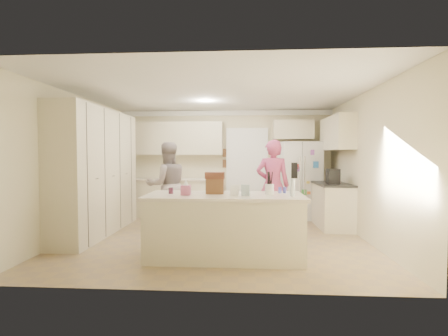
# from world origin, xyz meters

# --- Properties ---
(floor) EXTENTS (5.20, 4.60, 0.02)m
(floor) POSITION_xyz_m (0.00, 0.00, -0.01)
(floor) COLOR #957B51
(floor) RESTS_ON ground
(ceiling) EXTENTS (5.20, 4.60, 0.02)m
(ceiling) POSITION_xyz_m (0.00, 0.00, 2.61)
(ceiling) COLOR white
(ceiling) RESTS_ON wall_back
(wall_back) EXTENTS (5.20, 0.02, 2.60)m
(wall_back) POSITION_xyz_m (0.00, 2.31, 1.30)
(wall_back) COLOR beige
(wall_back) RESTS_ON ground
(wall_front) EXTENTS (5.20, 0.02, 2.60)m
(wall_front) POSITION_xyz_m (0.00, -2.31, 1.30)
(wall_front) COLOR beige
(wall_front) RESTS_ON ground
(wall_left) EXTENTS (0.02, 4.60, 2.60)m
(wall_left) POSITION_xyz_m (-2.61, 0.00, 1.30)
(wall_left) COLOR beige
(wall_left) RESTS_ON ground
(wall_right) EXTENTS (0.02, 4.60, 2.60)m
(wall_right) POSITION_xyz_m (2.61, 0.00, 1.30)
(wall_right) COLOR beige
(wall_right) RESTS_ON ground
(crown_back) EXTENTS (5.20, 0.08, 0.12)m
(crown_back) POSITION_xyz_m (0.00, 2.26, 2.53)
(crown_back) COLOR white
(crown_back) RESTS_ON wall_back
(pantry_bank) EXTENTS (0.60, 2.60, 2.35)m
(pantry_bank) POSITION_xyz_m (-2.30, 0.20, 1.18)
(pantry_bank) COLOR beige
(pantry_bank) RESTS_ON floor
(back_base_cab) EXTENTS (2.20, 0.60, 0.88)m
(back_base_cab) POSITION_xyz_m (-1.15, 2.00, 0.44)
(back_base_cab) COLOR beige
(back_base_cab) RESTS_ON floor
(back_countertop) EXTENTS (2.24, 0.63, 0.04)m
(back_countertop) POSITION_xyz_m (-1.15, 1.99, 0.90)
(back_countertop) COLOR beige
(back_countertop) RESTS_ON back_base_cab
(back_upper_cab) EXTENTS (2.20, 0.35, 0.80)m
(back_upper_cab) POSITION_xyz_m (-1.15, 2.12, 1.90)
(back_upper_cab) COLOR beige
(back_upper_cab) RESTS_ON wall_back
(doorway_opening) EXTENTS (0.90, 0.06, 2.10)m
(doorway_opening) POSITION_xyz_m (0.55, 2.28, 1.05)
(doorway_opening) COLOR black
(doorway_opening) RESTS_ON floor
(doorway_casing) EXTENTS (1.02, 0.03, 2.22)m
(doorway_casing) POSITION_xyz_m (0.55, 2.24, 1.05)
(doorway_casing) COLOR white
(doorway_casing) RESTS_ON floor
(wall_frame_upper) EXTENTS (0.15, 0.02, 0.20)m
(wall_frame_upper) POSITION_xyz_m (0.02, 2.27, 1.55)
(wall_frame_upper) COLOR brown
(wall_frame_upper) RESTS_ON wall_back
(wall_frame_lower) EXTENTS (0.15, 0.02, 0.20)m
(wall_frame_lower) POSITION_xyz_m (0.02, 2.27, 1.28)
(wall_frame_lower) COLOR brown
(wall_frame_lower) RESTS_ON wall_back
(refrigerator) EXTENTS (0.97, 0.80, 1.80)m
(refrigerator) POSITION_xyz_m (1.78, 1.90, 0.90)
(refrigerator) COLOR white
(refrigerator) RESTS_ON floor
(fridge_seam) EXTENTS (0.02, 0.02, 1.78)m
(fridge_seam) POSITION_xyz_m (1.78, 1.55, 0.90)
(fridge_seam) COLOR gray
(fridge_seam) RESTS_ON refrigerator
(fridge_dispenser) EXTENTS (0.22, 0.03, 0.35)m
(fridge_dispenser) POSITION_xyz_m (1.56, 1.54, 1.15)
(fridge_dispenser) COLOR black
(fridge_dispenser) RESTS_ON refrigerator
(fridge_handle_l) EXTENTS (0.02, 0.02, 0.85)m
(fridge_handle_l) POSITION_xyz_m (1.73, 1.53, 1.05)
(fridge_handle_l) COLOR silver
(fridge_handle_l) RESTS_ON refrigerator
(fridge_handle_r) EXTENTS (0.02, 0.02, 0.85)m
(fridge_handle_r) POSITION_xyz_m (1.83, 1.53, 1.05)
(fridge_handle_r) COLOR silver
(fridge_handle_r) RESTS_ON refrigerator
(over_fridge_cab) EXTENTS (0.95, 0.35, 0.45)m
(over_fridge_cab) POSITION_xyz_m (1.65, 2.12, 2.10)
(over_fridge_cab) COLOR beige
(over_fridge_cab) RESTS_ON wall_back
(right_base_cab) EXTENTS (0.60, 1.20, 0.88)m
(right_base_cab) POSITION_xyz_m (2.30, 1.00, 0.44)
(right_base_cab) COLOR beige
(right_base_cab) RESTS_ON floor
(right_countertop) EXTENTS (0.63, 1.24, 0.04)m
(right_countertop) POSITION_xyz_m (2.29, 1.00, 0.90)
(right_countertop) COLOR #2D2B28
(right_countertop) RESTS_ON right_base_cab
(right_upper_cab) EXTENTS (0.35, 1.50, 0.70)m
(right_upper_cab) POSITION_xyz_m (2.43, 1.20, 1.95)
(right_upper_cab) COLOR beige
(right_upper_cab) RESTS_ON wall_right
(coffee_maker) EXTENTS (0.22, 0.28, 0.30)m
(coffee_maker) POSITION_xyz_m (2.25, 0.80, 1.07)
(coffee_maker) COLOR black
(coffee_maker) RESTS_ON right_countertop
(island_base) EXTENTS (2.20, 0.90, 0.88)m
(island_base) POSITION_xyz_m (0.20, -1.10, 0.44)
(island_base) COLOR beige
(island_base) RESTS_ON floor
(island_top) EXTENTS (2.28, 0.96, 0.05)m
(island_top) POSITION_xyz_m (0.20, -1.10, 0.90)
(island_top) COLOR beige
(island_top) RESTS_ON island_base
(utensil_crock) EXTENTS (0.13, 0.13, 0.15)m
(utensil_crock) POSITION_xyz_m (0.85, -1.05, 1.00)
(utensil_crock) COLOR white
(utensil_crock) RESTS_ON island_top
(tissue_box) EXTENTS (0.13, 0.13, 0.14)m
(tissue_box) POSITION_xyz_m (-0.35, -1.20, 1.00)
(tissue_box) COLOR #C45D8B
(tissue_box) RESTS_ON island_top
(tissue_plume) EXTENTS (0.08, 0.08, 0.08)m
(tissue_plume) POSITION_xyz_m (-0.35, -1.20, 1.10)
(tissue_plume) COLOR white
(tissue_plume) RESTS_ON tissue_box
(dollhouse_body) EXTENTS (0.26, 0.18, 0.22)m
(dollhouse_body) POSITION_xyz_m (0.05, -1.00, 1.04)
(dollhouse_body) COLOR brown
(dollhouse_body) RESTS_ON island_top
(dollhouse_roof) EXTENTS (0.28, 0.20, 0.10)m
(dollhouse_roof) POSITION_xyz_m (0.05, -1.00, 1.20)
(dollhouse_roof) COLOR #592D1E
(dollhouse_roof) RESTS_ON dollhouse_body
(jam_jar) EXTENTS (0.07, 0.07, 0.09)m
(jam_jar) POSITION_xyz_m (-0.60, -1.05, 0.97)
(jam_jar) COLOR #59263F
(jam_jar) RESTS_ON island_top
(greeting_card_a) EXTENTS (0.12, 0.06, 0.16)m
(greeting_card_a) POSITION_xyz_m (0.35, -1.30, 1.01)
(greeting_card_a) COLOR white
(greeting_card_a) RESTS_ON island_top
(greeting_card_b) EXTENTS (0.12, 0.05, 0.16)m
(greeting_card_b) POSITION_xyz_m (0.50, -1.25, 1.01)
(greeting_card_b) COLOR silver
(greeting_card_b) RESTS_ON island_top
(water_bottle) EXTENTS (0.07, 0.07, 0.24)m
(water_bottle) POSITION_xyz_m (1.15, -1.25, 1.04)
(water_bottle) COLOR silver
(water_bottle) RESTS_ON island_top
(shaker_salt) EXTENTS (0.05, 0.05, 0.09)m
(shaker_salt) POSITION_xyz_m (1.02, -0.88, 0.97)
(shaker_salt) COLOR #3E40A9
(shaker_salt) RESTS_ON island_top
(shaker_pepper) EXTENTS (0.05, 0.05, 0.09)m
(shaker_pepper) POSITION_xyz_m (1.09, -0.88, 0.97)
(shaker_pepper) COLOR #3E40A9
(shaker_pepper) RESTS_ON island_top
(teen_boy) EXTENTS (1.06, 0.97, 1.76)m
(teen_boy) POSITION_xyz_m (-1.09, 0.74, 0.88)
(teen_boy) COLOR #9A9390
(teen_boy) RESTS_ON floor
(teen_girl) EXTENTS (0.69, 0.49, 1.80)m
(teen_girl) POSITION_xyz_m (1.05, 0.67, 0.90)
(teen_girl) COLOR #C53F57
(teen_girl) RESTS_ON floor
(fridge_magnets) EXTENTS (0.76, 0.02, 1.44)m
(fridge_magnets) POSITION_xyz_m (1.78, 1.54, 0.90)
(fridge_magnets) COLOR tan
(fridge_magnets) RESTS_ON refrigerator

